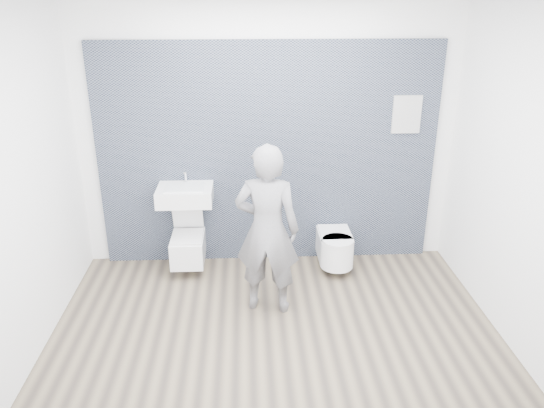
{
  "coord_description": "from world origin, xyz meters",
  "views": [
    {
      "loc": [
        -0.23,
        -3.96,
        2.85
      ],
      "look_at": [
        0.0,
        0.6,
        1.0
      ],
      "focal_mm": 35.0,
      "sensor_mm": 36.0,
      "label": 1
    }
  ],
  "objects_px": {
    "visitor": "(267,230)",
    "toilet_square": "(188,246)",
    "toilet_rounded": "(335,248)",
    "washbasin": "(185,194)"
  },
  "relations": [
    {
      "from": "toilet_rounded",
      "to": "visitor",
      "type": "height_order",
      "value": "visitor"
    },
    {
      "from": "toilet_square",
      "to": "washbasin",
      "type": "bearing_deg",
      "value": 90.0
    },
    {
      "from": "toilet_rounded",
      "to": "visitor",
      "type": "distance_m",
      "value": 1.19
    },
    {
      "from": "washbasin",
      "to": "toilet_square",
      "type": "relative_size",
      "value": 0.87
    },
    {
      "from": "toilet_square",
      "to": "visitor",
      "type": "xyz_separation_m",
      "value": [
        0.82,
        -0.77,
        0.53
      ]
    },
    {
      "from": "toilet_rounded",
      "to": "washbasin",
      "type": "bearing_deg",
      "value": 176.89
    },
    {
      "from": "visitor",
      "to": "toilet_square",
      "type": "bearing_deg",
      "value": -32.67
    },
    {
      "from": "washbasin",
      "to": "toilet_square",
      "type": "bearing_deg",
      "value": -90.0
    },
    {
      "from": "toilet_rounded",
      "to": "visitor",
      "type": "xyz_separation_m",
      "value": [
        -0.77,
        -0.71,
        0.56
      ]
    },
    {
      "from": "washbasin",
      "to": "visitor",
      "type": "distance_m",
      "value": 1.15
    }
  ]
}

